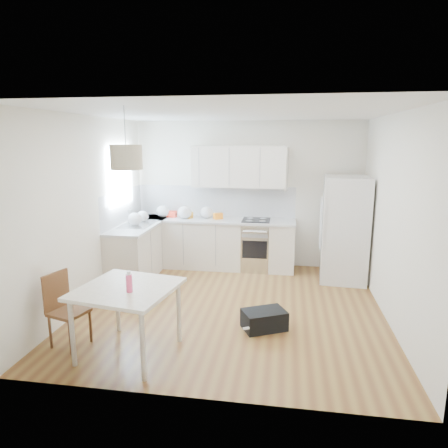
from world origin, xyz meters
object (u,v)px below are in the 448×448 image
object	(u,v)px
dining_table	(127,295)
gym_bag	(264,320)
dining_chair	(69,310)
refrigerator	(346,229)

from	to	relation	value
dining_table	gym_bag	distance (m)	1.77
dining_chair	gym_bag	distance (m)	2.35
refrigerator	dining_table	world-z (taller)	refrigerator
gym_bag	refrigerator	bearing A→B (deg)	32.88
refrigerator	dining_table	distance (m)	3.98
refrigerator	dining_chair	distance (m)	4.50
refrigerator	gym_bag	distance (m)	2.55
dining_chair	gym_bag	xyz separation A→B (m)	(2.20, 0.76, -0.31)
refrigerator	gym_bag	world-z (taller)	refrigerator
refrigerator	gym_bag	bearing A→B (deg)	-116.49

